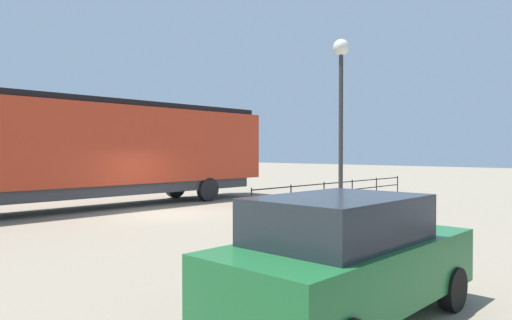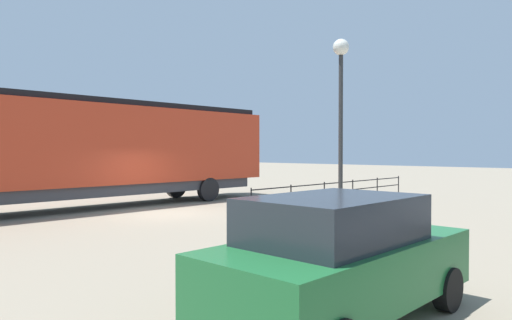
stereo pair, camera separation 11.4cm
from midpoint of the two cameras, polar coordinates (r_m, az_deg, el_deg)
ground_plane at (r=18.02m, az=-10.73°, el=-6.39°), size 120.00×120.00×0.00m
locomotive at (r=20.08m, az=-19.77°, el=1.39°), size 2.81×18.45×4.43m
parked_car_green at (r=6.63m, az=10.65°, el=-11.53°), size 1.96×4.23×1.74m
lamp_post at (r=17.70m, az=10.43°, el=9.09°), size 0.59×0.59×6.44m
platform_fence at (r=21.21m, az=10.19°, el=-3.42°), size 0.05×11.20×1.02m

